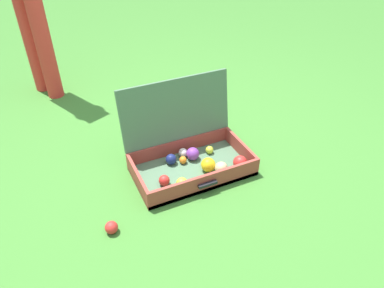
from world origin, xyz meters
TOP-DOWN VIEW (x-y plane):
  - ground_plane at (0.00, 0.00)m, footprint 16.00×16.00m
  - open_suitcase at (0.06, 0.02)m, footprint 0.67×0.47m
  - stray_ball_on_grass at (-0.49, -0.28)m, footprint 0.06×0.06m

SIDE VIEW (x-z plane):
  - ground_plane at x=0.00m, z-range 0.00..0.00m
  - stray_ball_on_grass at x=-0.49m, z-range 0.00..0.06m
  - open_suitcase at x=0.06m, z-range -0.13..0.35m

